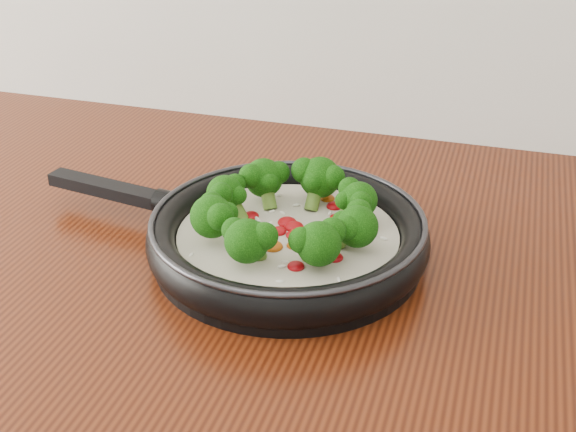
% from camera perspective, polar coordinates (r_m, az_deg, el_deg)
% --- Properties ---
extents(skillet, '(0.48, 0.33, 0.08)m').
position_cam_1_polar(skillet, '(0.78, -0.19, -1.24)').
color(skillet, black).
rests_on(skillet, counter).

